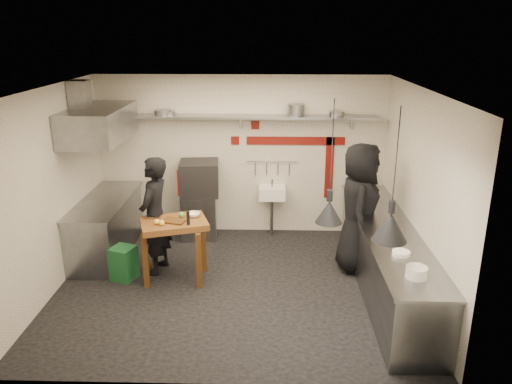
{
  "coord_description": "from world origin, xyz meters",
  "views": [
    {
      "loc": [
        0.5,
        -6.4,
        3.54
      ],
      "look_at": [
        0.31,
        0.3,
        1.33
      ],
      "focal_mm": 35.0,
      "sensor_mm": 36.0,
      "label": 1
    }
  ],
  "objects_px": {
    "green_bin": "(124,263)",
    "prep_table": "(175,250)",
    "combi_oven": "(199,178)",
    "oven_stand": "(199,215)",
    "chef_left": "(155,216)",
    "chef_right": "(359,208)"
  },
  "relations": [
    {
      "from": "chef_left",
      "to": "chef_right",
      "type": "bearing_deg",
      "value": 104.36
    },
    {
      "from": "prep_table",
      "to": "chef_left",
      "type": "bearing_deg",
      "value": 124.65
    },
    {
      "from": "combi_oven",
      "to": "prep_table",
      "type": "height_order",
      "value": "combi_oven"
    },
    {
      "from": "combi_oven",
      "to": "chef_left",
      "type": "distance_m",
      "value": 1.41
    },
    {
      "from": "oven_stand",
      "to": "combi_oven",
      "type": "distance_m",
      "value": 0.69
    },
    {
      "from": "chef_right",
      "to": "prep_table",
      "type": "bearing_deg",
      "value": 108.26
    },
    {
      "from": "chef_left",
      "to": "combi_oven",
      "type": "bearing_deg",
      "value": 170.68
    },
    {
      "from": "oven_stand",
      "to": "prep_table",
      "type": "distance_m",
      "value": 1.58
    },
    {
      "from": "combi_oven",
      "to": "green_bin",
      "type": "height_order",
      "value": "combi_oven"
    },
    {
      "from": "chef_right",
      "to": "green_bin",
      "type": "bearing_deg",
      "value": 106.76
    },
    {
      "from": "green_bin",
      "to": "prep_table",
      "type": "height_order",
      "value": "prep_table"
    },
    {
      "from": "prep_table",
      "to": "chef_left",
      "type": "relative_size",
      "value": 0.51
    },
    {
      "from": "chef_right",
      "to": "chef_left",
      "type": "bearing_deg",
      "value": 102.68
    },
    {
      "from": "green_bin",
      "to": "chef_left",
      "type": "relative_size",
      "value": 0.28
    },
    {
      "from": "prep_table",
      "to": "green_bin",
      "type": "bearing_deg",
      "value": 163.7
    },
    {
      "from": "combi_oven",
      "to": "prep_table",
      "type": "distance_m",
      "value": 1.69
    },
    {
      "from": "chef_left",
      "to": "chef_right",
      "type": "xyz_separation_m",
      "value": [
        3.04,
        0.17,
        0.09
      ]
    },
    {
      "from": "green_bin",
      "to": "chef_right",
      "type": "xyz_separation_m",
      "value": [
        3.48,
        0.45,
        0.74
      ]
    },
    {
      "from": "prep_table",
      "to": "chef_left",
      "type": "distance_m",
      "value": 0.6
    },
    {
      "from": "prep_table",
      "to": "chef_right",
      "type": "distance_m",
      "value": 2.79
    },
    {
      "from": "oven_stand",
      "to": "green_bin",
      "type": "height_order",
      "value": "oven_stand"
    },
    {
      "from": "chef_left",
      "to": "chef_right",
      "type": "distance_m",
      "value": 3.04
    }
  ]
}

